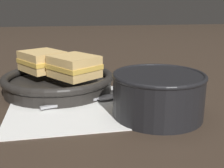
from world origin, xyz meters
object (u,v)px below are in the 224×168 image
Objects in this scene: skillet at (59,82)px; sandwich_near_left at (42,61)px; soup_bowl at (158,92)px; sandwich_near_right at (74,66)px; spoon at (98,99)px.

skillet is 0.07m from sandwich_near_left.
sandwich_near_right is (-0.14, 0.14, 0.02)m from soup_bowl.
soup_bowl is at bearing -45.12° from sandwich_near_right.
soup_bowl is 1.30× the size of sandwich_near_left.
skillet reaches higher than spoon.
soup_bowl is 0.14m from spoon.
sandwich_near_left is at bearing 135.06° from skillet.
sandwich_near_right reaches higher than skillet.
soup_bowl reaches higher than skillet.
sandwich_near_right is at bearing -44.94° from sandwich_near_left.
sandwich_near_left is at bearing 134.94° from soup_bowl.
sandwich_near_right is (0.07, -0.07, 0.00)m from sandwich_near_left.
skillet is 1.98× the size of sandwich_near_right.
sandwich_near_right reaches higher than soup_bowl.
soup_bowl is 0.25m from skillet.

